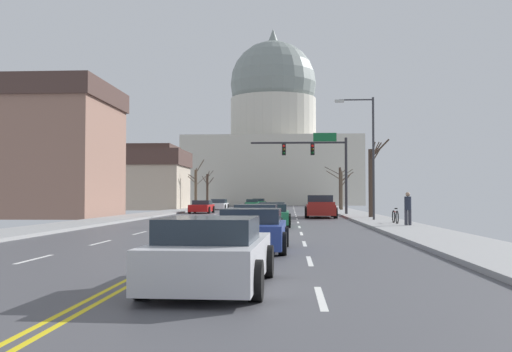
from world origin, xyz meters
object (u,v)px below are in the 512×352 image
object	(u,v)px
street_lamp_right	(368,146)
sedan_near_02	(271,216)
sedan_near_04	(252,231)
pickup_truck_near_00	(320,208)
sedan_near_01	(273,212)
pedestrian_00	(408,207)
sedan_near_05	(212,254)
signal_gantry	(319,156)
bicycle_parked	(395,217)
sedan_oncoming_01	(219,205)
sedan_oncoming_00	(202,207)
sedan_oncoming_02	(252,204)
sedan_oncoming_03	(259,203)
sedan_near_03	(257,220)

from	to	relation	value
street_lamp_right	sedan_near_02	xyz separation A→B (m)	(-5.87, -5.66, -4.12)
sedan_near_02	sedan_near_04	bearing A→B (deg)	-90.42
pickup_truck_near_00	sedan_near_01	bearing A→B (deg)	-118.89
sedan_near_04	pedestrian_00	bearing A→B (deg)	60.47
sedan_near_01	sedan_near_05	world-z (taller)	sedan_near_05
sedan_near_01	sedan_near_04	bearing A→B (deg)	-90.00
sedan_near_04	pedestrian_00	size ratio (longest dim) A/B	2.58
signal_gantry	pickup_truck_near_00	xyz separation A→B (m)	(-0.10, -4.25, -4.11)
sedan_near_04	pedestrian_00	world-z (taller)	pedestrian_00
bicycle_parked	sedan_oncoming_01	bearing A→B (deg)	111.72
sedan_near_05	sedan_near_01	bearing A→B (deg)	89.45
sedan_near_05	bicycle_parked	bearing A→B (deg)	71.87
sedan_near_04	sedan_near_05	bearing A→B (deg)	-92.15
pickup_truck_near_00	sedan_near_01	distance (m)	6.97
sedan_oncoming_00	sedan_oncoming_02	bearing A→B (deg)	82.49
sedan_oncoming_03	pedestrian_00	distance (m)	59.07
sedan_oncoming_02	pedestrian_00	distance (m)	49.29
sedan_near_03	sedan_oncoming_01	size ratio (longest dim) A/B	1.06
signal_gantry	sedan_oncoming_02	distance (m)	31.17
sedan_near_05	pedestrian_00	distance (m)	20.67
bicycle_parked	signal_gantry	bearing A→B (deg)	101.87
street_lamp_right	pedestrian_00	world-z (taller)	street_lamp_right
street_lamp_right	sedan_near_01	size ratio (longest dim) A/B	1.72
sedan_oncoming_01	sedan_oncoming_03	xyz separation A→B (m)	(3.47, 20.96, -0.02)
sedan_near_03	sedan_oncoming_00	bearing A→B (deg)	103.00
signal_gantry	sedan_near_01	xyz separation A→B (m)	(-3.47, -10.35, -4.28)
sedan_near_01	sedan_oncoming_00	xyz separation A→B (m)	(-7.09, 16.40, -0.00)
signal_gantry	sedan_near_02	distance (m)	17.83
signal_gantry	sedan_near_01	bearing A→B (deg)	-108.51
sedan_near_04	pedestrian_00	xyz separation A→B (m)	(7.03, 12.40, 0.47)
sedan_oncoming_01	signal_gantry	bearing A→B (deg)	-60.97
signal_gantry	sedan_near_03	size ratio (longest dim) A/B	1.68
sedan_near_03	sedan_oncoming_03	world-z (taller)	sedan_near_03
street_lamp_right	sedan_oncoming_03	size ratio (longest dim) A/B	1.78
street_lamp_right	sedan_oncoming_00	size ratio (longest dim) A/B	1.77
sedan_near_04	sedan_oncoming_03	distance (m)	70.59
sedan_oncoming_02	sedan_near_01	bearing A→B (deg)	-84.43
sedan_oncoming_00	sedan_oncoming_02	xyz separation A→B (m)	(3.16, 23.93, -0.02)
pedestrian_00	bicycle_parked	bearing A→B (deg)	95.85
pickup_truck_near_00	sedan_near_02	xyz separation A→B (m)	(-3.27, -12.72, -0.17)
signal_gantry	sedan_oncoming_01	distance (m)	22.21
signal_gantry	sedan_oncoming_02	world-z (taller)	signal_gantry
bicycle_parked	sedan_near_01	bearing A→B (deg)	141.01
sedan_oncoming_03	signal_gantry	bearing A→B (deg)	-79.93
pedestrian_00	sedan_near_05	bearing A→B (deg)	-110.65
sedan_oncoming_00	sedan_oncoming_02	distance (m)	24.14
pickup_truck_near_00	sedan_oncoming_02	size ratio (longest dim) A/B	1.27
sedan_oncoming_02	bicycle_parked	bearing A→B (deg)	-76.82
sedan_oncoming_01	bicycle_parked	distance (m)	37.58
sedan_near_01	sedan_oncoming_01	distance (m)	30.26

